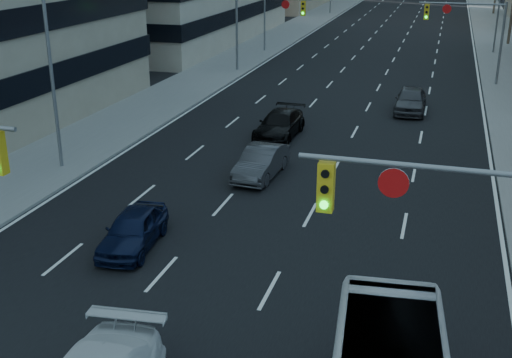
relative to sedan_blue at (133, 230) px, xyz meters
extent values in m
cylinder|color=slate|center=(10.27, -5.51, 5.13)|extent=(6.50, 0.12, 0.12)
cube|color=gold|center=(7.62, -5.51, 4.48)|extent=(0.35, 0.28, 1.10)
cylinder|color=black|center=(7.62, -5.67, 4.83)|extent=(0.18, 0.06, 0.18)
cylinder|color=black|center=(7.62, -5.67, 4.48)|extent=(0.18, 0.06, 0.18)
cylinder|color=#0CE526|center=(7.62, -5.67, 4.13)|extent=(0.18, 0.06, 0.18)
cylinder|color=white|center=(9.02, -5.54, 4.73)|extent=(0.64, 0.06, 0.64)
cylinder|color=slate|center=(-6.48, 31.49, 2.33)|extent=(0.18, 0.18, 6.00)
cube|color=gold|center=(-1.08, 31.49, 4.48)|extent=(0.35, 0.28, 1.10)
cylinder|color=black|center=(-1.08, 31.33, 4.83)|extent=(0.18, 0.06, 0.18)
cylinder|color=black|center=(-1.08, 31.33, 4.48)|extent=(0.18, 0.06, 0.18)
cylinder|color=#0CE526|center=(-1.08, 31.33, 4.13)|extent=(0.18, 0.06, 0.18)
cylinder|color=white|center=(-2.48, 31.46, 4.73)|extent=(0.64, 0.06, 0.64)
cylinder|color=slate|center=(13.52, 31.49, 2.33)|extent=(0.18, 0.18, 6.00)
cylinder|color=slate|center=(10.52, 31.49, 5.13)|extent=(6.00, 0.12, 0.12)
cube|color=gold|center=(8.12, 31.49, 4.48)|extent=(0.35, 0.28, 1.10)
cylinder|color=black|center=(8.12, 31.33, 4.83)|extent=(0.18, 0.06, 0.18)
cylinder|color=black|center=(8.12, 31.33, 4.48)|extent=(0.18, 0.06, 0.18)
cylinder|color=#0CE526|center=(8.12, 31.33, 4.13)|extent=(0.18, 0.06, 0.18)
cylinder|color=white|center=(9.52, 31.46, 4.73)|extent=(0.64, 0.06, 0.64)
cylinder|color=slate|center=(-6.98, 6.49, 3.83)|extent=(0.16, 0.16, 9.00)
cylinder|color=slate|center=(-6.98, 41.49, 3.83)|extent=(0.16, 0.16, 9.00)
cylinder|color=slate|center=(14.02, 46.49, 3.83)|extent=(0.16, 0.16, 9.00)
imported|color=black|center=(0.00, 0.00, 0.00)|extent=(1.99, 4.09, 1.34)
imported|color=#363639|center=(2.28, 8.11, 0.02)|extent=(1.71, 4.26, 1.38)
imported|color=black|center=(1.52, 14.35, 0.03)|extent=(2.11, 4.90, 1.41)
imported|color=#39383B|center=(7.97, 21.89, 0.11)|extent=(1.86, 4.58, 1.56)
camera|label=1|loc=(9.80, -18.12, 9.40)|focal=45.00mm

